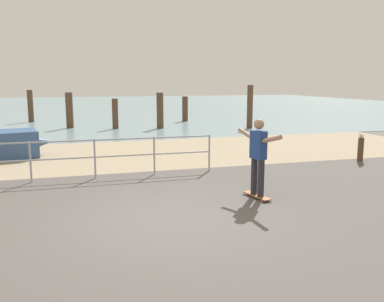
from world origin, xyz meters
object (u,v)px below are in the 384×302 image
at_px(skateboard, 257,196).
at_px(skateboarder, 258,153).
at_px(bollard_short, 361,150).
at_px(seagull, 361,136).

distance_m(skateboard, skateboarder, 0.95).
xyz_separation_m(bollard_short, seagull, (-0.01, -0.01, 0.45)).
bearing_deg(seagull, skateboard, -149.55).
relative_size(skateboarder, bollard_short, 2.19).
bearing_deg(skateboard, skateboarder, -153.43).
relative_size(skateboarder, seagull, 4.14).
distance_m(skateboard, bollard_short, 5.71).
xyz_separation_m(skateboarder, bollard_short, (4.91, 2.89, -0.64)).
bearing_deg(bollard_short, skateboard, -149.52).
bearing_deg(bollard_short, seagull, -138.77).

